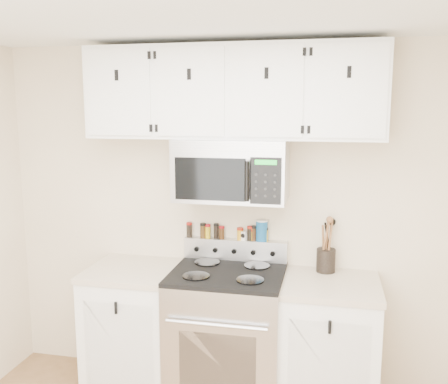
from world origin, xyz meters
name	(u,v)px	position (x,y,z in m)	size (l,w,h in m)	color
back_wall	(236,218)	(0.00, 1.75, 1.25)	(3.50, 0.01, 2.50)	#C6B294
range	(227,335)	(0.00, 1.43, 0.49)	(0.76, 0.65, 1.10)	#B7B7BA
base_cabinet_left	(136,328)	(-0.69, 1.45, 0.46)	(0.64, 0.62, 0.92)	white
base_cabinet_right	(328,347)	(0.69, 1.45, 0.46)	(0.64, 0.62, 0.92)	white
microwave	(232,170)	(0.00, 1.55, 1.63)	(0.76, 0.44, 0.42)	#9E9EA3
upper_cabinets	(232,92)	(0.00, 1.58, 2.15)	(2.00, 0.35, 0.62)	white
utensil_crock	(326,258)	(0.65, 1.65, 1.02)	(0.13, 0.13, 0.38)	black
kitchen_timer	(243,236)	(0.06, 1.71, 1.13)	(0.06, 0.05, 0.06)	white
salt_canister	(262,230)	(0.19, 1.71, 1.18)	(0.09, 0.09, 0.16)	#155793
spice_jar_0	(189,230)	(-0.35, 1.71, 1.16)	(0.04, 0.04, 0.11)	black
spice_jar_1	(203,230)	(-0.24, 1.71, 1.15)	(0.05, 0.05, 0.11)	#452D10
spice_jar_2	(208,231)	(-0.21, 1.71, 1.15)	(0.04, 0.04, 0.10)	gold
spice_jar_3	(216,231)	(-0.14, 1.71, 1.16)	(0.04, 0.04, 0.11)	black
spice_jar_4	(222,232)	(-0.10, 1.71, 1.15)	(0.04, 0.04, 0.09)	#3D230E
spice_jar_5	(240,234)	(0.03, 1.71, 1.15)	(0.05, 0.05, 0.09)	gold
spice_jar_6	(250,233)	(0.11, 1.71, 1.15)	(0.05, 0.05, 0.10)	black
spice_jar_7	(251,233)	(0.12, 1.71, 1.15)	(0.04, 0.04, 0.11)	yellow
spice_jar_8	(251,235)	(0.12, 1.71, 1.14)	(0.04, 0.04, 0.08)	gold
spice_jar_9	(254,233)	(0.14, 1.71, 1.15)	(0.04, 0.04, 0.11)	#3A200D
spice_jar_10	(265,234)	(0.22, 1.71, 1.15)	(0.04, 0.04, 0.10)	gold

